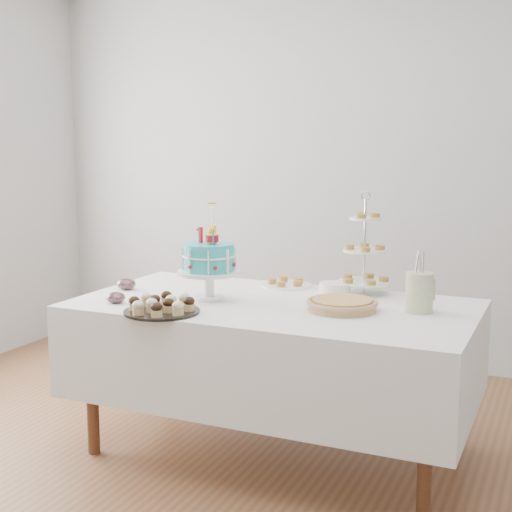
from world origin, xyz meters
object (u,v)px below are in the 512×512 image
at_px(cupcake_tray, 162,304).
at_px(pie, 342,304).
at_px(tiered_stand, 364,251).
at_px(jam_bowl_a, 116,298).
at_px(pastry_plate, 286,283).
at_px(birthday_cake, 209,274).
at_px(jam_bowl_b, 126,284).
at_px(plate_stack, 335,289).
at_px(table, 274,348).
at_px(utensil_pitcher, 419,291).

distance_m(cupcake_tray, pie, 0.83).
height_order(cupcake_tray, tiered_stand, tiered_stand).
distance_m(pie, jam_bowl_a, 1.09).
bearing_deg(pastry_plate, birthday_cake, -115.61).
bearing_deg(jam_bowl_b, cupcake_tray, -40.02).
height_order(tiered_stand, plate_stack, tiered_stand).
xyz_separation_m(plate_stack, jam_bowl_a, (-0.91, -0.61, -0.01)).
distance_m(tiered_stand, jam_bowl_b, 1.26).
bearing_deg(table, birthday_cake, -167.86).
bearing_deg(table, jam_bowl_a, -155.52).
height_order(table, pastry_plate, pastry_plate).
height_order(jam_bowl_a, utensil_pitcher, utensil_pitcher).
distance_m(plate_stack, pastry_plate, 0.33).
bearing_deg(plate_stack, jam_bowl_b, -163.42).
relative_size(table, pie, 5.74).
height_order(pastry_plate, jam_bowl_a, jam_bowl_a).
bearing_deg(cupcake_tray, pie, 27.36).
height_order(plate_stack, jam_bowl_a, plate_stack).
bearing_deg(jam_bowl_b, plate_stack, 16.58).
distance_m(table, pastry_plate, 0.48).
height_order(pie, jam_bowl_a, jam_bowl_a).
relative_size(pie, utensil_pitcher, 1.19).
height_order(tiered_stand, utensil_pitcher, tiered_stand).
height_order(cupcake_tray, plate_stack, cupcake_tray).
height_order(table, pie, pie).
bearing_deg(tiered_stand, birthday_cake, -144.41).
relative_size(birthday_cake, jam_bowl_b, 4.72).
height_order(plate_stack, utensil_pitcher, utensil_pitcher).
relative_size(tiered_stand, jam_bowl_b, 5.19).
relative_size(table, utensil_pitcher, 6.81).
bearing_deg(pastry_plate, jam_bowl_a, -130.10).
distance_m(plate_stack, utensil_pitcher, 0.51).
relative_size(pie, jam_bowl_b, 3.28).
bearing_deg(pie, plate_stack, 113.64).
bearing_deg(table, tiered_stand, 49.91).
height_order(cupcake_tray, pie, cupcake_tray).
height_order(table, cupcake_tray, cupcake_tray).
xyz_separation_m(table, plate_stack, (0.21, 0.29, 0.26)).
xyz_separation_m(pie, jam_bowl_b, (-1.19, -0.00, -0.00)).
relative_size(pastry_plate, jam_bowl_b, 2.63).
bearing_deg(pie, jam_bowl_b, -179.85).
bearing_deg(plate_stack, pie, -66.36).
xyz_separation_m(birthday_cake, cupcake_tray, (-0.07, -0.33, -0.09)).
bearing_deg(jam_bowl_b, utensil_pitcher, 4.30).
height_order(cupcake_tray, utensil_pitcher, utensil_pitcher).
height_order(birthday_cake, tiered_stand, tiered_stand).
bearing_deg(jam_bowl_b, table, 1.41).
bearing_deg(birthday_cake, utensil_pitcher, 27.40).
height_order(birthday_cake, jam_bowl_b, birthday_cake).
relative_size(birthday_cake, tiered_stand, 0.91).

